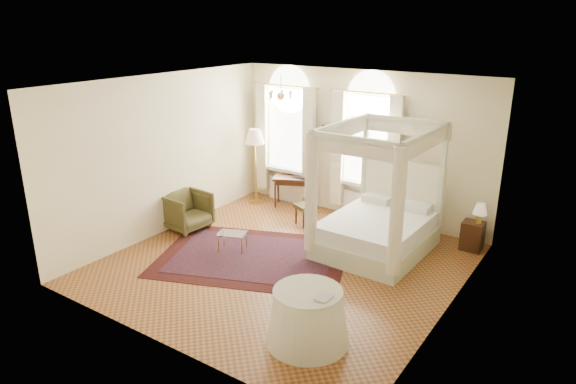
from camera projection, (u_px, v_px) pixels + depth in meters
The scene contains 18 objects.
ground at pixel (285, 263), 9.54m from camera, with size 6.00×6.00×0.00m, color #9C5A2D.
room_walls at pixel (284, 161), 8.90m from camera, with size 6.00×6.00×6.00m.
window_left at pixel (287, 143), 12.32m from camera, with size 1.62×0.27×3.29m.
window_right at pixel (366, 155), 11.21m from camera, with size 1.62×0.27×3.29m.
chandelier at pixel (281, 95), 10.02m from camera, with size 0.51×0.45×0.50m.
wall_pictures at pixel (364, 136), 11.22m from camera, with size 2.54×0.03×0.39m.
canopy_bed at pixel (376, 224), 9.87m from camera, with size 1.93×2.35×2.48m.
nightstand at pixel (472, 236), 10.03m from camera, with size 0.40×0.36×0.57m, color #3E2010.
nightstand_lamp at pixel (480, 210), 9.82m from camera, with size 0.27×0.27×0.39m.
writing_desk at pixel (294, 181), 12.29m from camera, with size 1.10×0.87×0.73m.
laptop at pixel (301, 177), 12.21m from camera, with size 0.34×0.22×0.03m, color black.
stool at pixel (306, 208), 11.21m from camera, with size 0.55×0.55×0.47m.
armchair at pixel (187, 211), 11.01m from camera, with size 0.86×0.89×0.81m, color #443D1D.
coffee_table at pixel (232, 235), 9.97m from camera, with size 0.64×0.55×0.37m.
floor_lamp at pixel (255, 140), 12.20m from camera, with size 0.47×0.47×1.84m.
oriental_rug at pixel (253, 257), 9.79m from camera, with size 4.19×3.63×0.01m.
side_table at pixel (308, 317), 7.11m from camera, with size 1.18×1.18×0.81m.
book at pixel (318, 295), 6.84m from camera, with size 0.19×0.25×0.02m, color black.
Camera 1 is at (4.87, -7.10, 4.32)m, focal length 32.00 mm.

